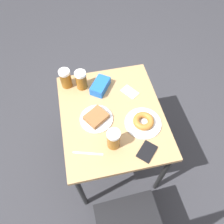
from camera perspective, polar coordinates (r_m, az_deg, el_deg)
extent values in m
plane|color=#333338|center=(2.11, 0.00, -11.14)|extent=(8.00, 8.00, 0.00)
cube|color=tan|center=(1.49, 0.00, -0.75)|extent=(0.69, 0.82, 0.03)
cylinder|color=black|center=(2.04, 6.16, 3.82)|extent=(0.04, 0.04, 0.68)
cylinder|color=black|center=(1.98, -10.87, 0.84)|extent=(0.04, 0.04, 0.68)
cylinder|color=black|center=(1.73, 13.01, -15.60)|extent=(0.04, 0.04, 0.68)
cylinder|color=black|center=(1.66, -8.01, -20.06)|extent=(0.04, 0.04, 0.68)
cylinder|color=black|center=(1.79, 8.51, -22.14)|extent=(0.03, 0.03, 0.42)
cylinder|color=black|center=(1.76, -3.40, -25.03)|extent=(0.03, 0.03, 0.42)
cylinder|color=silver|center=(1.45, -4.09, -1.76)|extent=(0.22, 0.22, 0.01)
cube|color=brown|center=(1.43, -4.15, -1.29)|extent=(0.18, 0.17, 0.03)
cylinder|color=silver|center=(1.44, 8.10, -2.86)|extent=(0.24, 0.24, 0.01)
torus|color=#B2702D|center=(1.42, 8.22, -2.33)|extent=(0.14, 0.14, 0.04)
cylinder|color=#8C5619|center=(1.59, -8.01, 8.04)|extent=(0.08, 0.08, 0.12)
cylinder|color=white|center=(1.53, -8.33, 9.84)|extent=(0.08, 0.08, 0.02)
cylinder|color=#8C5619|center=(1.62, -11.96, 8.34)|extent=(0.08, 0.08, 0.12)
cylinder|color=white|center=(1.56, -12.42, 10.11)|extent=(0.08, 0.08, 0.02)
cylinder|color=#8C5619|center=(1.31, 0.41, -7.30)|extent=(0.08, 0.08, 0.12)
cylinder|color=white|center=(1.24, 0.43, -5.81)|extent=(0.08, 0.08, 0.02)
cube|color=white|center=(1.59, 4.65, 5.27)|extent=(0.13, 0.14, 0.00)
cube|color=silver|center=(1.34, -6.30, -10.70)|extent=(0.18, 0.06, 0.00)
cube|color=black|center=(1.36, 9.13, -10.15)|extent=(0.15, 0.15, 0.01)
cube|color=blue|center=(1.58, -3.09, 6.82)|extent=(0.17, 0.19, 0.06)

